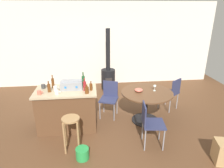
{
  "coord_description": "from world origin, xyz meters",
  "views": [
    {
      "loc": [
        -0.16,
        -3.82,
        2.46
      ],
      "look_at": [
        0.26,
        0.08,
        0.97
      ],
      "focal_mm": 31.64,
      "sensor_mm": 36.0,
      "label": 1
    }
  ],
  "objects_px": {
    "cup_0": "(56,88)",
    "bottle_4": "(91,87)",
    "dining_table": "(147,99)",
    "wine_glass": "(155,86)",
    "cup_1": "(39,93)",
    "cup_3": "(57,92)",
    "folding_chair_left": "(150,122)",
    "cup_2": "(43,86)",
    "wooden_stool": "(71,127)",
    "toolbox": "(72,85)",
    "bottle_1": "(85,86)",
    "plastic_bucket": "(82,154)",
    "folding_chair_far": "(109,96)",
    "kitchen_island": "(67,109)",
    "folding_chair_near": "(171,92)",
    "bottle_0": "(87,90)",
    "bottle_3": "(83,81)",
    "bottle_2": "(49,88)",
    "bottle_5": "(53,83)",
    "serving_bowl": "(139,90)",
    "wood_stove": "(108,75)"
  },
  "relations": [
    {
      "from": "dining_table",
      "to": "wine_glass",
      "type": "xyz_separation_m",
      "value": [
        0.19,
        0.05,
        0.27
      ]
    },
    {
      "from": "dining_table",
      "to": "bottle_3",
      "type": "height_order",
      "value": "bottle_3"
    },
    {
      "from": "cup_1",
      "to": "bottle_3",
      "type": "bearing_deg",
      "value": 23.59
    },
    {
      "from": "bottle_4",
      "to": "kitchen_island",
      "type": "bearing_deg",
      "value": 173.2
    },
    {
      "from": "cup_0",
      "to": "bottle_4",
      "type": "bearing_deg",
      "value": -3.69
    },
    {
      "from": "bottle_1",
      "to": "plastic_bucket",
      "type": "distance_m",
      "value": 1.32
    },
    {
      "from": "folding_chair_left",
      "to": "cup_0",
      "type": "height_order",
      "value": "cup_0"
    },
    {
      "from": "wooden_stool",
      "to": "toolbox",
      "type": "bearing_deg",
      "value": 91.79
    },
    {
      "from": "wine_glass",
      "to": "toolbox",
      "type": "bearing_deg",
      "value": -177.9
    },
    {
      "from": "folding_chair_far",
      "to": "toolbox",
      "type": "xyz_separation_m",
      "value": [
        -0.83,
        -0.38,
        0.48
      ]
    },
    {
      "from": "folding_chair_left",
      "to": "cup_0",
      "type": "distance_m",
      "value": 2.0
    },
    {
      "from": "cup_1",
      "to": "cup_3",
      "type": "relative_size",
      "value": 1.06
    },
    {
      "from": "kitchen_island",
      "to": "cup_3",
      "type": "bearing_deg",
      "value": -124.26
    },
    {
      "from": "folding_chair_far",
      "to": "toolbox",
      "type": "distance_m",
      "value": 1.03
    },
    {
      "from": "bottle_0",
      "to": "cup_1",
      "type": "xyz_separation_m",
      "value": [
        -0.93,
        0.03,
        -0.03
      ]
    },
    {
      "from": "kitchen_island",
      "to": "plastic_bucket",
      "type": "xyz_separation_m",
      "value": [
        0.34,
        -1.04,
        -0.34
      ]
    },
    {
      "from": "cup_1",
      "to": "cup_3",
      "type": "xyz_separation_m",
      "value": [
        0.34,
        -0.03,
        -0.0
      ]
    },
    {
      "from": "serving_bowl",
      "to": "plastic_bucket",
      "type": "bearing_deg",
      "value": -137.07
    },
    {
      "from": "bottle_4",
      "to": "plastic_bucket",
      "type": "distance_m",
      "value": 1.32
    },
    {
      "from": "dining_table",
      "to": "bottle_0",
      "type": "height_order",
      "value": "bottle_0"
    },
    {
      "from": "kitchen_island",
      "to": "wine_glass",
      "type": "relative_size",
      "value": 8.85
    },
    {
      "from": "bottle_3",
      "to": "cup_2",
      "type": "distance_m",
      "value": 0.85
    },
    {
      "from": "wooden_stool",
      "to": "cup_1",
      "type": "bearing_deg",
      "value": 137.1
    },
    {
      "from": "cup_2",
      "to": "kitchen_island",
      "type": "bearing_deg",
      "value": -17.97
    },
    {
      "from": "cup_1",
      "to": "cup_2",
      "type": "height_order",
      "value": "cup_2"
    },
    {
      "from": "folding_chair_near",
      "to": "folding_chair_left",
      "type": "xyz_separation_m",
      "value": [
        -0.95,
        -1.34,
        0.01
      ]
    },
    {
      "from": "plastic_bucket",
      "to": "wine_glass",
      "type": "bearing_deg",
      "value": 35.83
    },
    {
      "from": "bottle_4",
      "to": "bottle_2",
      "type": "bearing_deg",
      "value": 179.93
    },
    {
      "from": "bottle_1",
      "to": "bottle_0",
      "type": "bearing_deg",
      "value": -74.0
    },
    {
      "from": "bottle_4",
      "to": "cup_2",
      "type": "distance_m",
      "value": 1.03
    },
    {
      "from": "bottle_4",
      "to": "folding_chair_near",
      "type": "bearing_deg",
      "value": 16.7
    },
    {
      "from": "plastic_bucket",
      "to": "folding_chair_far",
      "type": "bearing_deg",
      "value": 67.28
    },
    {
      "from": "serving_bowl",
      "to": "bottle_5",
      "type": "bearing_deg",
      "value": 177.7
    },
    {
      "from": "dining_table",
      "to": "folding_chair_left",
      "type": "xyz_separation_m",
      "value": [
        -0.17,
        -0.87,
        -0.05
      ]
    },
    {
      "from": "plastic_bucket",
      "to": "wooden_stool",
      "type": "bearing_deg",
      "value": 124.11
    },
    {
      "from": "bottle_1",
      "to": "wine_glass",
      "type": "bearing_deg",
      "value": 6.94
    },
    {
      "from": "dining_table",
      "to": "folding_chair_near",
      "type": "bearing_deg",
      "value": 31.07
    },
    {
      "from": "wooden_stool",
      "to": "bottle_4",
      "type": "xyz_separation_m",
      "value": [
        0.38,
        0.7,
        0.49
      ]
    },
    {
      "from": "cup_3",
      "to": "wine_glass",
      "type": "relative_size",
      "value": 0.76
    },
    {
      "from": "bottle_2",
      "to": "cup_0",
      "type": "relative_size",
      "value": 1.91
    },
    {
      "from": "bottle_4",
      "to": "plastic_bucket",
      "type": "xyz_separation_m",
      "value": [
        -0.19,
        -0.98,
        -0.86
      ]
    },
    {
      "from": "bottle_3",
      "to": "bottle_5",
      "type": "xyz_separation_m",
      "value": [
        -0.65,
        0.0,
        -0.02
      ]
    },
    {
      "from": "folding_chair_far",
      "to": "cup_0",
      "type": "relative_size",
      "value": 6.98
    },
    {
      "from": "wood_stove",
      "to": "bottle_0",
      "type": "relative_size",
      "value": 10.45
    },
    {
      "from": "folding_chair_left",
      "to": "bottle_2",
      "type": "distance_m",
      "value": 2.1
    },
    {
      "from": "folding_chair_far",
      "to": "cup_3",
      "type": "height_order",
      "value": "cup_3"
    },
    {
      "from": "wooden_stool",
      "to": "bottle_4",
      "type": "distance_m",
      "value": 0.93
    },
    {
      "from": "folding_chair_left",
      "to": "cup_2",
      "type": "bearing_deg",
      "value": 155.29
    },
    {
      "from": "cup_1",
      "to": "cup_2",
      "type": "distance_m",
      "value": 0.33
    },
    {
      "from": "bottle_3",
      "to": "cup_2",
      "type": "xyz_separation_m",
      "value": [
        -0.84,
        -0.04,
        -0.08
      ]
    }
  ]
}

